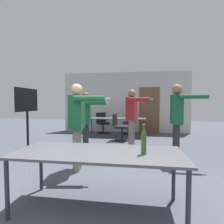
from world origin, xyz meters
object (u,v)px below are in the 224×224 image
tv_screen (27,114)px  person_center_tall (132,113)px  office_chair_far_left (102,124)px  office_chair_near_pushed (130,124)px  office_chair_far_right (120,128)px  person_near_casual (86,117)px  beer_bottle (144,140)px  person_left_plaid (177,114)px  person_far_watching (78,118)px

tv_screen → person_center_tall: 2.93m
person_center_tall → office_chair_far_left: size_ratio=1.92×
office_chair_far_left → office_chair_near_pushed: size_ratio=0.96×
office_chair_far_right → person_near_casual: bearing=-15.9°
tv_screen → person_center_tall: person_center_tall is taller
person_center_tall → person_near_casual: bearing=-43.7°
beer_bottle → office_chair_far_right: bearing=99.7°
office_chair_far_right → office_chair_far_left: office_chair_far_right is taller
person_near_casual → beer_bottle: bearing=19.1°
person_center_tall → person_near_casual: size_ratio=1.07×
person_near_casual → tv_screen: bearing=-94.7°
office_chair_far_right → person_center_tall: bearing=33.5°
person_center_tall → office_chair_far_left: 2.83m
person_center_tall → office_chair_far_left: bearing=-136.4°
person_left_plaid → person_near_casual: person_left_plaid is taller
office_chair_far_left → tv_screen: bearing=33.8°
person_far_watching → office_chair_far_left: 4.37m
tv_screen → office_chair_near_pushed: 4.25m
person_center_tall → office_chair_far_right: (-0.46, 0.93, -0.60)m
person_left_plaid → office_chair_far_right: (-1.52, 2.02, -0.63)m
person_far_watching → person_near_casual: (-0.18, 1.16, -0.06)m
person_left_plaid → person_near_casual: (-2.25, 0.31, -0.11)m
office_chair_far_right → person_left_plaid: bearing=44.1°
tv_screen → person_far_watching: 2.00m
office_chair_far_right → beer_bottle: bearing=16.8°
person_near_casual → person_center_tall: bearing=111.6°
beer_bottle → tv_screen: bearing=143.6°
person_near_casual → beer_bottle: (1.43, -2.40, -0.07)m
person_left_plaid → office_chair_far_left: (-2.46, 3.46, -0.67)m
office_chair_far_right → tv_screen: bearing=-43.3°
person_center_tall → person_near_casual: (-1.19, -0.78, -0.08)m
person_far_watching → office_chair_near_pushed: bearing=160.5°
tv_screen → office_chair_near_pushed: bearing=-38.3°
office_chair_far_left → office_chair_near_pushed: bearing=144.0°
person_near_casual → office_chair_far_right: person_near_casual is taller
person_near_casual → office_chair_near_pushed: size_ratio=1.73×
tv_screen → office_chair_near_pushed: tv_screen is taller
office_chair_far_left → beer_bottle: beer_bottle is taller
tv_screen → person_far_watching: size_ratio=1.01×
person_far_watching → tv_screen: bearing=-127.0°
tv_screen → office_chair_far_right: (2.30, 1.90, -0.60)m
tv_screen → office_chair_far_left: (1.36, 3.35, -0.63)m
tv_screen → person_near_casual: tv_screen is taller
person_center_tall → person_far_watching: bearing=-14.5°
person_center_tall → office_chair_near_pushed: size_ratio=1.85×
office_chair_far_right → beer_bottle: (0.70, -4.11, 0.45)m
tv_screen → person_left_plaid: (3.82, -0.12, 0.04)m
person_near_casual → office_chair_near_pushed: (1.04, 3.11, -0.53)m
office_chair_near_pushed → person_near_casual: bearing=160.1°
person_far_watching → office_chair_far_left: bearing=177.1°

